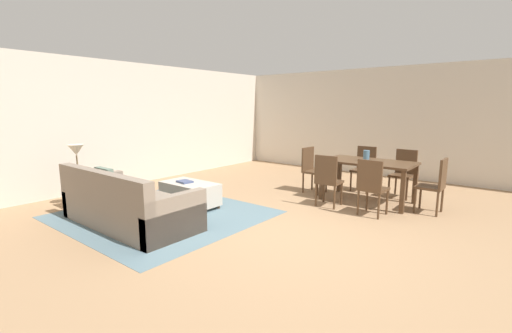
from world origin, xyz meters
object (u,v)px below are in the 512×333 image
at_px(couch, 127,206).
at_px(dining_chair_near_right, 372,184).
at_px(book_on_ottoman, 185,182).
at_px(vase_centerpiece, 366,156).
at_px(table_lamp, 76,151).
at_px(side_table, 79,182).
at_px(dining_chair_head_west, 312,167).
at_px(dining_chair_near_left, 328,178).
at_px(dining_chair_head_east, 436,183).
at_px(dining_table, 368,166).
at_px(dining_chair_far_right, 404,170).
at_px(dining_chair_far_left, 364,166).
at_px(ottoman_table, 190,193).

xyz_separation_m(couch, dining_chair_near_right, (2.67, 2.68, 0.24)).
bearing_deg(book_on_ottoman, vase_centerpiece, 44.93).
relative_size(couch, table_lamp, 4.32).
relative_size(side_table, dining_chair_head_west, 0.63).
xyz_separation_m(vase_centerpiece, book_on_ottoman, (-2.32, -2.31, -0.41)).
bearing_deg(dining_chair_near_left, dining_chair_head_east, 25.79).
bearing_deg(table_lamp, dining_chair_near_right, 33.41).
relative_size(table_lamp, vase_centerpiece, 2.68).
bearing_deg(vase_centerpiece, dining_chair_near_right, -62.49).
distance_m(dining_table, dining_chair_far_right, 0.88).
height_order(side_table, dining_chair_far_left, dining_chair_far_left).
distance_m(table_lamp, dining_chair_far_right, 5.98).
xyz_separation_m(couch, dining_chair_head_east, (3.43, 3.46, 0.24)).
relative_size(dining_table, dining_chair_near_left, 1.73).
xyz_separation_m(table_lamp, dining_chair_head_west, (2.55, 3.52, -0.47)).
relative_size(ottoman_table, dining_chair_far_left, 1.11).
relative_size(dining_chair_far_left, book_on_ottoman, 3.54).
distance_m(couch, dining_chair_head_east, 4.88).
bearing_deg(dining_chair_far_left, side_table, -127.59).
distance_m(dining_chair_near_right, dining_chair_head_east, 1.10).
bearing_deg(side_table, dining_chair_near_left, 39.59).
bearing_deg(couch, dining_chair_head_west, 72.27).
xyz_separation_m(dining_chair_head_west, book_on_ottoman, (-1.18, -2.34, -0.07)).
bearing_deg(dining_chair_near_right, couch, -134.91).
distance_m(side_table, book_on_ottoman, 1.81).
height_order(table_lamp, dining_table, table_lamp).
bearing_deg(dining_chair_near_left, couch, -124.74).
bearing_deg(dining_chair_near_left, dining_chair_far_left, 89.10).
distance_m(dining_chair_far_right, book_on_ottoman, 4.17).
height_order(dining_chair_head_east, book_on_ottoman, dining_chair_head_east).
bearing_deg(couch, dining_chair_head_east, 45.23).
xyz_separation_m(side_table, dining_table, (3.72, 3.53, 0.21)).
distance_m(table_lamp, book_on_ottoman, 1.89).
height_order(dining_chair_head_west, vase_centerpiece, vase_centerpiece).
xyz_separation_m(ottoman_table, dining_chair_near_left, (1.87, 1.51, 0.27)).
xyz_separation_m(dining_chair_near_left, dining_chair_far_left, (0.03, 1.60, 0.00)).
xyz_separation_m(couch, dining_table, (2.29, 3.50, 0.38)).
height_order(couch, dining_table, couch).
relative_size(table_lamp, book_on_ottoman, 2.02).
bearing_deg(dining_table, vase_centerpiece, -137.08).
bearing_deg(table_lamp, side_table, 18.43).
height_order(table_lamp, dining_chair_head_east, table_lamp).
distance_m(couch, dining_chair_far_right, 5.06).
xyz_separation_m(ottoman_table, dining_chair_head_east, (3.42, 2.26, 0.27)).
relative_size(dining_chair_near_left, dining_chair_head_east, 1.00).
distance_m(ottoman_table, dining_chair_far_left, 3.65).
height_order(dining_chair_near_left, book_on_ottoman, dining_chair_near_left).
height_order(side_table, table_lamp, table_lamp).
bearing_deg(ottoman_table, table_lamp, -139.61).
height_order(ottoman_table, dining_chair_head_east, dining_chair_head_east).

